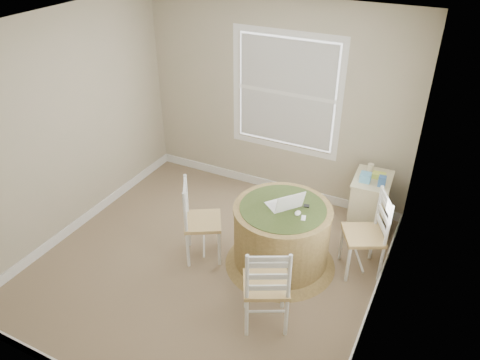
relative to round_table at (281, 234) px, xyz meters
The scene contains 14 objects.
room 1.07m from the round_table, 158.91° to the right, with size 3.64×3.64×2.64m.
round_table is the anchor object (origin of this frame).
chair_left 0.88m from the round_table, 162.83° to the right, with size 0.42×0.40×0.95m, color white, non-canonical shape.
chair_near 0.87m from the round_table, 77.19° to the right, with size 0.42×0.40×0.95m, color white, non-canonical shape.
chair_right 0.87m from the round_table, 20.06° to the left, with size 0.42×0.40×0.95m, color white, non-canonical shape.
laptop 0.37m from the round_table, 80.46° to the left, with size 0.43×0.44×0.23m.
mouse 0.39m from the round_table, ahead, with size 0.06×0.10×0.03m, color white.
phone 0.43m from the round_table, 17.67° to the right, with size 0.04×0.09×0.02m, color #B7BABF.
keys 0.43m from the round_table, 31.59° to the left, with size 0.06×0.05×0.03m, color black.
corner_chest 1.24m from the round_table, 55.51° to the left, with size 0.46×0.59×0.76m.
tissue_box 1.19m from the round_table, 55.51° to the left, with size 0.12×0.12×0.10m, color #62AFE0.
box_yellow 1.36m from the round_table, 54.68° to the left, with size 0.15×0.10×0.06m, color #CBDF4E.
box_blue 1.29m from the round_table, 47.76° to the left, with size 0.08×0.08×0.12m, color #3662A3.
cup_cream 1.40m from the round_table, 61.88° to the left, with size 0.07×0.07×0.09m, color beige.
Camera 1 is at (2.14, -3.43, 3.54)m, focal length 35.00 mm.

